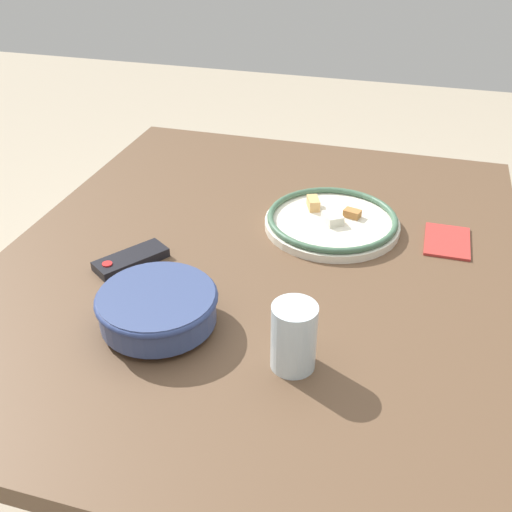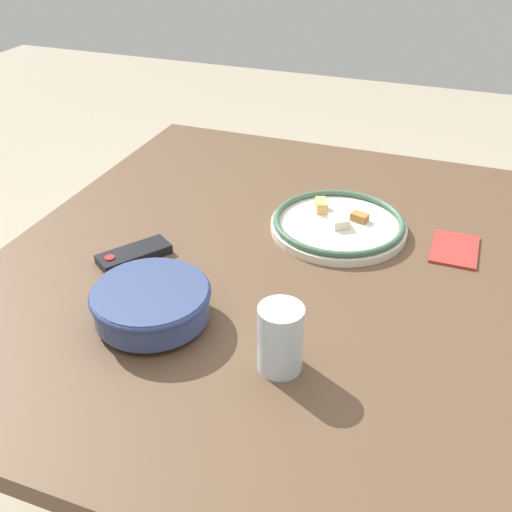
{
  "view_description": "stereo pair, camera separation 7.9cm",
  "coord_description": "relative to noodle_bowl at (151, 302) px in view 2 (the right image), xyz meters",
  "views": [
    {
      "loc": [
        -1.04,
        -0.29,
        1.47
      ],
      "look_at": [
        -0.06,
        -0.01,
        0.81
      ],
      "focal_mm": 42.0,
      "sensor_mm": 36.0,
      "label": 1
    },
    {
      "loc": [
        -1.01,
        -0.36,
        1.47
      ],
      "look_at": [
        -0.06,
        -0.01,
        0.81
      ],
      "focal_mm": 42.0,
      "sensor_mm": 36.0,
      "label": 2
    }
  ],
  "objects": [
    {
      "name": "noodle_bowl",
      "position": [
        0.0,
        0.0,
        0.0
      ],
      "size": [
        0.22,
        0.22,
        0.07
      ],
      "color": "#384775",
      "rests_on": "dining_table"
    },
    {
      "name": "dining_table",
      "position": [
        0.28,
        -0.11,
        -0.12
      ],
      "size": [
        1.29,
        1.09,
        0.78
      ],
      "color": "brown",
      "rests_on": "ground_plane"
    },
    {
      "name": "ground_plane",
      "position": [
        0.28,
        -0.11,
        -0.82
      ],
      "size": [
        8.0,
        8.0,
        0.0
      ],
      "primitive_type": "plane",
      "color": "#B7A88E"
    },
    {
      "name": "tv_remote",
      "position": [
        0.17,
        0.14,
        -0.03
      ],
      "size": [
        0.16,
        0.14,
        0.02
      ],
      "rotation": [
        0.0,
        0.0,
        0.97
      ],
      "color": "black",
      "rests_on": "dining_table"
    },
    {
      "name": "folded_napkin",
      "position": [
        0.44,
        -0.5,
        -0.04
      ],
      "size": [
        0.14,
        0.1,
        0.01
      ],
      "color": "#B2332D",
      "rests_on": "dining_table"
    },
    {
      "name": "drinking_glass",
      "position": [
        -0.03,
        -0.25,
        0.02
      ],
      "size": [
        0.08,
        0.08,
        0.12
      ],
      "color": "silver",
      "rests_on": "dining_table"
    },
    {
      "name": "food_plate",
      "position": [
        0.44,
        -0.24,
        -0.03
      ],
      "size": [
        0.31,
        0.31,
        0.04
      ],
      "color": "silver",
      "rests_on": "dining_table"
    }
  ]
}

